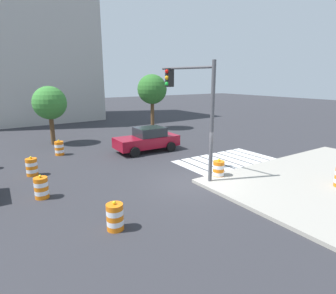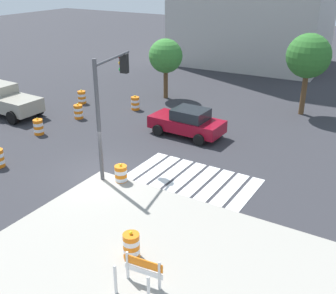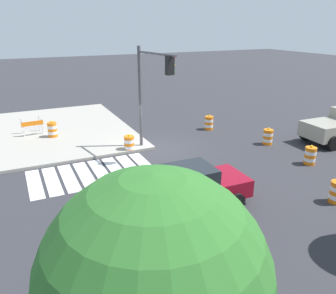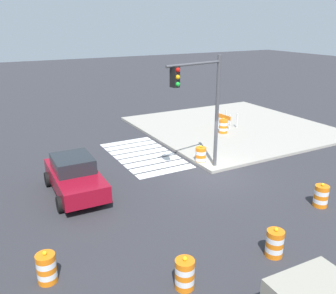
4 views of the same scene
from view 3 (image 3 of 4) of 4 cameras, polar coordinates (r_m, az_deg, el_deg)
The scene contains 12 objects.
ground_plane at distance 19.31m, azimuth -2.16°, elevation -0.38°, with size 120.00×120.00×0.00m, color #2D2D33.
sidewalk_corner at distance 23.65m, azimuth -21.64°, elevation 2.25°, with size 12.00×12.00×0.15m, color #9E998E.
crosswalk_stripes at distance 16.60m, azimuth -12.48°, elevation -4.37°, with size 5.85×3.20×0.02m.
sports_car at distance 13.24m, azimuth 4.16°, elevation -6.61°, with size 4.34×2.22×1.63m.
traffic_barrel_crosswalk_end at distance 22.98m, azimuth 6.88°, elevation 4.04°, with size 0.56×0.56×1.02m.
traffic_barrel_median_near at distance 20.81m, azimuth 16.41°, elevation 1.64°, with size 0.56×0.56×1.02m.
traffic_barrel_far_curb at distance 18.94m, azimuth -6.53°, elevation 0.54°, with size 0.56×0.56×1.02m.
traffic_barrel_lane_center at distance 18.58m, azimuth 22.75°, elevation -1.35°, with size 0.56×0.56×1.02m.
traffic_barrel_on_sidewalk at distance 22.03m, azimuth -18.84°, elevation 2.80°, with size 0.56×0.56×1.02m.
construction_barricade at distance 22.88m, azimuth -21.85°, elevation 3.35°, with size 1.31×0.90×1.00m.
traffic_light_pole at distance 17.70m, azimuth -2.78°, elevation 10.84°, with size 0.89×3.24×5.50m.
street_tree_streetside_mid at distance 4.37m, azimuth -2.25°, elevation -21.99°, with size 2.81×2.81×5.26m.
Camera 3 is at (7.06, 16.66, 6.75)m, focal length 36.30 mm.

